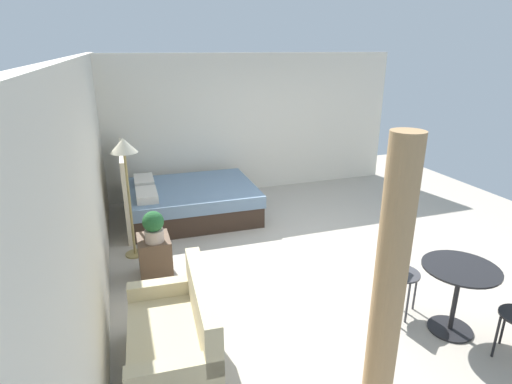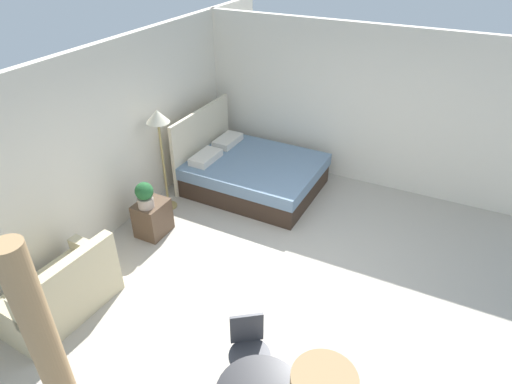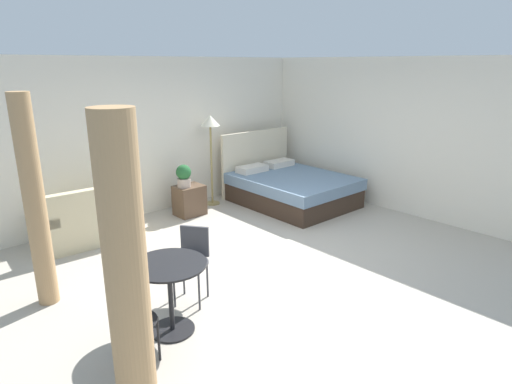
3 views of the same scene
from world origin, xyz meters
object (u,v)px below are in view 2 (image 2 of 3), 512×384
Objects in this scene: couch at (61,293)px; potted_plant at (145,195)px; cafe_chair_near_window at (248,346)px; nightstand at (153,218)px; floor_lamp at (159,126)px; bed at (251,172)px.

potted_plant reaches higher than couch.
cafe_chair_near_window is (0.17, -2.40, 0.22)m from couch.
floor_lamp is at bearing 18.77° from nightstand.
potted_plant is at bearing 0.19° from couch.
potted_plant is at bearing -173.84° from nightstand.
couch is at bearing -179.81° from potted_plant.
floor_lamp reaches higher than couch.
nightstand is 2.89m from cafe_chair_near_window.
nightstand is (1.74, 0.02, -0.04)m from couch.
potted_plant is (-1.90, 0.71, 0.43)m from bed.
couch is (-3.55, 0.71, -0.00)m from bed.
cafe_chair_near_window is (-1.57, -2.41, 0.26)m from nightstand.
floor_lamp is (0.77, 0.24, 0.70)m from potted_plant.
bed is 2.07m from potted_plant.
floor_lamp reaches higher than cafe_chair_near_window.
floor_lamp is 3.58m from cafe_chair_near_window.
potted_plant is 0.23× the size of floor_lamp.
bed is 2.60× the size of cafe_chair_near_window.
nightstand is 0.32× the size of floor_lamp.
potted_plant reaches higher than cafe_chair_near_window.
bed is 4.12× the size of nightstand.
floor_lamp is (2.41, 0.24, 1.13)m from couch.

